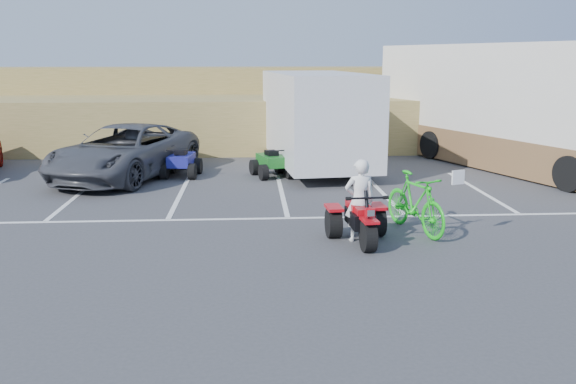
{
  "coord_description": "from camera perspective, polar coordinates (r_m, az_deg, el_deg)",
  "views": [
    {
      "loc": [
        -0.83,
        -10.91,
        3.59
      ],
      "look_at": [
        -0.1,
        0.66,
        1.0
      ],
      "focal_mm": 38.0,
      "sensor_mm": 36.0,
      "label": 1
    }
  ],
  "objects": [
    {
      "name": "cargo_trailer",
      "position": [
        19.81,
        2.68,
        7.0
      ],
      "size": [
        3.3,
        6.82,
        3.07
      ],
      "rotation": [
        0.0,
        0.0,
        0.1
      ],
      "color": "silver",
      "rests_on": "ground"
    },
    {
      "name": "quad_atv_blue",
      "position": [
        18.9,
        -9.89,
        1.45
      ],
      "size": [
        1.19,
        1.5,
        0.91
      ],
      "primitive_type": null,
      "rotation": [
        0.0,
        0.0,
        -0.11
      ],
      "color": "navy",
      "rests_on": "ground"
    },
    {
      "name": "red_trike_atv",
      "position": [
        12.1,
        6.8,
        -4.75
      ],
      "size": [
        1.31,
        1.68,
        1.04
      ],
      "primitive_type": null,
      "rotation": [
        0.0,
        0.0,
        0.07
      ],
      "color": "#B10A12",
      "rests_on": "ground"
    },
    {
      "name": "green_dirt_bike",
      "position": [
        12.87,
        11.82,
        -1.0
      ],
      "size": [
        1.22,
        2.16,
        1.25
      ],
      "primitive_type": "imported",
      "rotation": [
        0.0,
        0.0,
        0.33
      ],
      "color": "#14BF19",
      "rests_on": "ground"
    },
    {
      "name": "rider",
      "position": [
        12.02,
        6.72,
        -0.79
      ],
      "size": [
        0.63,
        0.44,
        1.65
      ],
      "primitive_type": "imported",
      "rotation": [
        0.0,
        0.0,
        3.22
      ],
      "color": "white",
      "rests_on": "ground"
    },
    {
      "name": "quad_atv_green",
      "position": [
        18.6,
        -1.54,
        1.46
      ],
      "size": [
        1.38,
        1.6,
        0.89
      ],
      "primitive_type": null,
      "rotation": [
        0.0,
        0.0,
        0.3
      ],
      "color": "#16611C",
      "rests_on": "ground"
    },
    {
      "name": "rv_motorhome",
      "position": [
        21.51,
        19.84,
        6.83
      ],
      "size": [
        6.5,
        11.2,
        3.93
      ],
      "rotation": [
        0.0,
        0.0,
        0.37
      ],
      "color": "silver",
      "rests_on": "ground"
    },
    {
      "name": "ground",
      "position": [
        11.51,
        0.73,
        -5.57
      ],
      "size": [
        100.0,
        100.0,
        0.0
      ],
      "primitive_type": "plane",
      "color": "#3B3B3E",
      "rests_on": "ground"
    },
    {
      "name": "grey_pickup",
      "position": [
        18.92,
        -15.05,
        3.66
      ],
      "size": [
        4.4,
        6.27,
        1.59
      ],
      "primitive_type": "imported",
      "rotation": [
        0.0,
        0.0,
        -0.34
      ],
      "color": "#414248",
      "rests_on": "ground"
    },
    {
      "name": "grass_embankment",
      "position": [
        26.49,
        -1.79,
        7.89
      ],
      "size": [
        40.0,
        8.5,
        3.1
      ],
      "color": "olive",
      "rests_on": "ground"
    },
    {
      "name": "parking_stripes",
      "position": [
        15.49,
        2.8,
        -0.81
      ],
      "size": [
        28.0,
        5.16,
        0.01
      ],
      "color": "white",
      "rests_on": "ground"
    }
  ]
}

